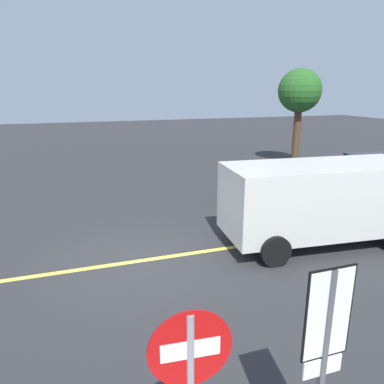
% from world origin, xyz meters
% --- Properties ---
extents(ground_plane, '(80.00, 80.00, 0.00)m').
position_xyz_m(ground_plane, '(0.00, 0.00, 0.00)').
color(ground_plane, '#2D2D30').
extents(lane_marking_centre, '(28.00, 0.16, 0.01)m').
position_xyz_m(lane_marking_centre, '(3.00, 0.00, 0.01)').
color(lane_marking_centre, '#E0D14C').
extents(stop_sign, '(0.76, 0.08, 2.34)m').
position_xyz_m(stop_sign, '(-0.66, -5.68, 1.60)').
color(stop_sign, gray).
rests_on(stop_sign, ground_plane).
extents(speed_limit_sign, '(0.54, 0.06, 2.52)m').
position_xyz_m(speed_limit_sign, '(0.74, -5.72, 1.76)').
color(speed_limit_sign, '#4C4C51').
rests_on(speed_limit_sign, ground_plane).
extents(white_van, '(5.36, 2.63, 2.20)m').
position_xyz_m(white_van, '(4.82, -0.40, 1.27)').
color(white_van, silver).
rests_on(white_van, ground_plane).
extents(car_green_behind_van, '(4.72, 2.58, 1.59)m').
position_xyz_m(car_green_behind_van, '(10.11, 2.79, 0.80)').
color(car_green_behind_van, '#236B3D').
rests_on(car_green_behind_van, ground_plane).
extents(tree_left_verge, '(2.29, 2.29, 5.13)m').
position_xyz_m(tree_left_verge, '(10.38, 9.07, 3.89)').
color(tree_left_verge, '#513823').
rests_on(tree_left_verge, ground_plane).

